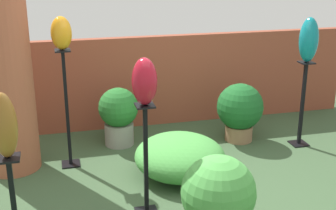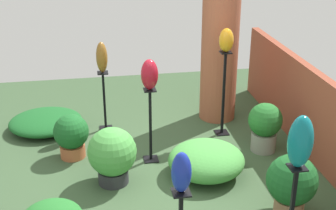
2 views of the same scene
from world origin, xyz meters
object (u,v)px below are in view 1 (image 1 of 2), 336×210
object	(u,v)px
art_vase_amber	(61,33)
potted_plant_mid_right	(240,109)
pedestal_ruby	(146,166)
pedestal_teal	(302,108)
art_vase_ruby	(145,81)
brick_pillar	(1,52)
art_vase_bronze	(4,126)
art_vase_teal	(309,40)
potted_plant_front_left	(218,196)
pedestal_amber	(67,114)
potted_plant_mid_left	(119,114)

from	to	relation	value
art_vase_amber	potted_plant_mid_right	distance (m)	2.35
pedestal_ruby	pedestal_teal	size ratio (longest dim) A/B	1.01
pedestal_ruby	art_vase_ruby	size ratio (longest dim) A/B	2.57
brick_pillar	art_vase_ruby	distance (m)	1.77
pedestal_ruby	potted_plant_mid_right	xyz separation A→B (m)	(1.46, 1.38, -0.07)
pedestal_teal	art_vase_bronze	bearing A→B (deg)	-152.87
art_vase_teal	potted_plant_front_left	world-z (taller)	art_vase_teal
brick_pillar	potted_plant_mid_right	distance (m)	2.84
brick_pillar	pedestal_ruby	bearing A→B (deg)	-46.02
pedestal_amber	art_vase_amber	world-z (taller)	art_vase_amber
pedestal_ruby	art_vase_teal	distance (m)	2.53
pedestal_ruby	potted_plant_mid_right	world-z (taller)	pedestal_ruby
pedestal_ruby	potted_plant_front_left	xyz separation A→B (m)	(0.48, -0.54, -0.07)
pedestal_amber	art_vase_teal	world-z (taller)	art_vase_teal
brick_pillar	potted_plant_mid_right	bearing A→B (deg)	2.35
art_vase_ruby	art_vase_bronze	world-z (taller)	art_vase_ruby
art_vase_teal	art_vase_bronze	world-z (taller)	art_vase_teal
brick_pillar	art_vase_bronze	size ratio (longest dim) A/B	5.55
art_vase_ruby	potted_plant_front_left	size ratio (longest dim) A/B	0.54
art_vase_ruby	art_vase_amber	distance (m)	1.36
pedestal_teal	art_vase_amber	distance (m)	2.93
potted_plant_mid_left	brick_pillar	bearing A→B (deg)	-164.03
brick_pillar	potted_plant_front_left	size ratio (longest dim) A/B	3.46
art_vase_amber	potted_plant_front_left	world-z (taller)	art_vase_amber
brick_pillar	art_vase_ruby	bearing A→B (deg)	-46.02
brick_pillar	potted_plant_front_left	bearing A→B (deg)	-46.75
art_vase_bronze	pedestal_ruby	bearing A→B (deg)	27.77
pedestal_ruby	potted_plant_front_left	size ratio (longest dim) A/B	1.40
brick_pillar	art_vase_amber	world-z (taller)	brick_pillar
art_vase_bronze	potted_plant_mid_right	world-z (taller)	art_vase_bronze
pedestal_ruby	art_vase_ruby	world-z (taller)	art_vase_ruby
potted_plant_front_left	potted_plant_mid_left	xyz separation A→B (m)	(-0.49, 2.17, -0.01)
pedestal_amber	potted_plant_front_left	bearing A→B (deg)	-57.54
pedestal_amber	art_vase_ruby	bearing A→B (deg)	-62.40
potted_plant_front_left	potted_plant_mid_right	distance (m)	2.16
pedestal_teal	potted_plant_mid_right	bearing A→B (deg)	155.43
brick_pillar	potted_plant_mid_left	distance (m)	1.56
brick_pillar	art_vase_bronze	distance (m)	1.85
pedestal_ruby	art_vase_bronze	xyz separation A→B (m)	(-1.07, -0.57, 0.70)
pedestal_amber	art_vase_teal	bearing A→B (deg)	-2.25
pedestal_teal	potted_plant_mid_left	distance (m)	2.21
potted_plant_front_left	art_vase_amber	bearing A→B (deg)	122.46
brick_pillar	art_vase_ruby	size ratio (longest dim) A/B	6.36
pedestal_teal	potted_plant_front_left	xyz separation A→B (m)	(-1.65, -1.62, -0.07)
pedestal_ruby	art_vase_ruby	bearing A→B (deg)	180.00
pedestal_ruby	art_vase_teal	bearing A→B (deg)	26.81
pedestal_amber	potted_plant_mid_left	world-z (taller)	pedestal_amber
pedestal_ruby	art_vase_amber	bearing A→B (deg)	117.60
art_vase_amber	potted_plant_mid_right	size ratio (longest dim) A/B	0.47
art_vase_teal	pedestal_ruby	bearing A→B (deg)	-153.19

